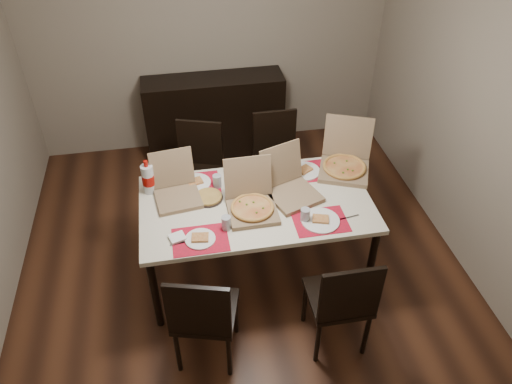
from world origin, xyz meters
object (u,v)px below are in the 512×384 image
(pizza_box_center, at_px, (252,204))
(chair_near_right, at_px, (342,300))
(dining_table, at_px, (256,208))
(soda_bottle, at_px, (148,179))
(dip_bowl, at_px, (267,184))
(chair_far_left, at_px, (199,166))
(chair_near_left, at_px, (203,315))
(chair_far_right, at_px, (277,155))
(sideboard, at_px, (215,116))

(pizza_box_center, bearing_deg, chair_near_right, -57.56)
(dining_table, bearing_deg, soda_bottle, 160.69)
(dip_bowl, xyz_separation_m, soda_bottle, (-0.94, 0.09, 0.11))
(chair_far_left, xyz_separation_m, dip_bowl, (0.51, -0.69, 0.25))
(soda_bottle, bearing_deg, chair_near_left, -74.77)
(chair_near_right, bearing_deg, soda_bottle, 137.54)
(chair_near_left, height_order, chair_near_right, same)
(chair_far_right, xyz_separation_m, pizza_box_center, (-0.42, -1.02, 0.30))
(chair_far_right, relative_size, dip_bowl, 7.85)
(dip_bowl, bearing_deg, chair_far_left, 126.43)
(chair_near_right, bearing_deg, dining_table, 117.24)
(sideboard, xyz_separation_m, pizza_box_center, (0.07, -1.98, 0.36))
(chair_near_left, bearing_deg, pizza_box_center, 57.70)
(dip_bowl, distance_m, soda_bottle, 0.95)
(chair_far_right, bearing_deg, chair_near_right, -87.75)
(chair_near_right, bearing_deg, dip_bowl, 106.64)
(chair_near_right, height_order, chair_far_left, same)
(chair_far_left, relative_size, chair_far_right, 1.00)
(dining_table, distance_m, soda_bottle, 0.88)
(sideboard, bearing_deg, chair_far_right, -62.94)
(dining_table, bearing_deg, chair_far_left, 113.38)
(dip_bowl, bearing_deg, soda_bottle, 174.45)
(sideboard, height_order, chair_near_left, chair_near_left)
(chair_far_left, xyz_separation_m, chair_far_right, (0.76, 0.05, 0.00))
(chair_far_right, xyz_separation_m, dip_bowl, (-0.24, -0.74, 0.25))
(chair_near_right, height_order, chair_far_right, same)
(chair_far_left, xyz_separation_m, soda_bottle, (-0.43, -0.60, 0.36))
(chair_far_left, height_order, dip_bowl, chair_far_left)
(chair_far_left, distance_m, dip_bowl, 0.90)
(chair_far_left, distance_m, soda_bottle, 0.82)
(dining_table, xyz_separation_m, chair_far_left, (-0.38, 0.89, -0.17))
(sideboard, relative_size, pizza_box_center, 3.66)
(dining_table, relative_size, pizza_box_center, 4.39)
(soda_bottle, bearing_deg, dining_table, -19.31)
(dip_bowl, relative_size, soda_bottle, 0.40)
(chair_near_right, bearing_deg, pizza_box_center, 122.44)
(sideboard, xyz_separation_m, chair_near_right, (0.56, -2.76, 0.06))
(dining_table, height_order, pizza_box_center, pizza_box_center)
(sideboard, xyz_separation_m, soda_bottle, (-0.69, -1.61, 0.43))
(dining_table, height_order, soda_bottle, soda_bottle)
(sideboard, height_order, soda_bottle, soda_bottle)
(dining_table, xyz_separation_m, dip_bowl, (0.13, 0.19, 0.08))
(chair_near_left, bearing_deg, chair_near_right, -3.00)
(pizza_box_center, bearing_deg, dip_bowl, 57.15)
(chair_near_right, distance_m, dip_bowl, 1.13)
(chair_far_left, height_order, chair_far_right, same)
(chair_far_right, bearing_deg, chair_near_left, -116.85)
(sideboard, bearing_deg, chair_near_right, -78.50)
(chair_far_left, bearing_deg, chair_near_left, -94.28)
(sideboard, bearing_deg, chair_far_left, -104.87)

